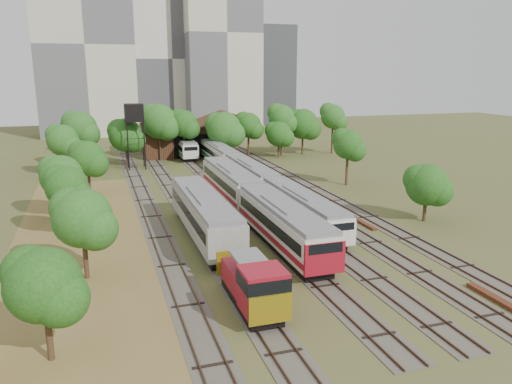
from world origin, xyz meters
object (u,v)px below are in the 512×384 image
object	(u,v)px
shunter_locomotive	(254,286)
railcar_green_set	(250,175)
railcar_red_set	(253,201)
water_tower	(134,114)

from	to	relation	value
shunter_locomotive	railcar_green_set	bearing A→B (deg)	73.30
shunter_locomotive	railcar_red_set	bearing A→B (deg)	72.78
shunter_locomotive	water_tower	xyz separation A→B (m)	(-3.13, 52.02, 6.89)
railcar_green_set	water_tower	bearing A→B (deg)	125.09
railcar_green_set	shunter_locomotive	bearing A→B (deg)	-106.70
railcar_green_set	water_tower	size ratio (longest dim) A/B	5.10
railcar_red_set	water_tower	distance (m)	34.54
railcar_green_set	shunter_locomotive	xyz separation A→B (m)	(-10.00, -33.33, -0.10)
railcar_green_set	shunter_locomotive	distance (m)	34.80
shunter_locomotive	water_tower	world-z (taller)	water_tower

